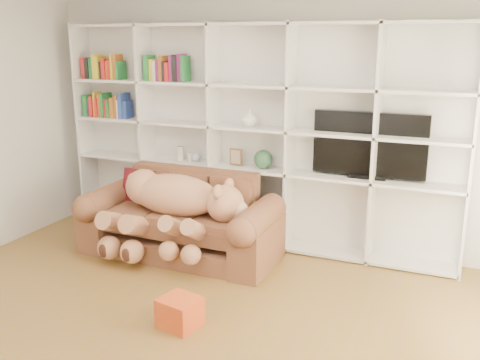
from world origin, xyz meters
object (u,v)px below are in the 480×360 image
at_px(gift_box, 180,312).
at_px(tv, 369,146).
at_px(sofa, 182,224).
at_px(teddy_bear, 172,205).

relative_size(gift_box, tv, 0.26).
xyz_separation_m(sofa, teddy_bear, (-0.01, -0.17, 0.27)).
xyz_separation_m(gift_box, tv, (1.08, 1.98, 1.07)).
height_order(sofa, tv, tv).
bearing_deg(sofa, teddy_bear, -93.06).
bearing_deg(teddy_bear, sofa, 92.67).
xyz_separation_m(sofa, gift_box, (0.72, -1.33, -0.21)).
distance_m(teddy_bear, gift_box, 1.44).
xyz_separation_m(sofa, tv, (1.80, 0.65, 0.87)).
xyz_separation_m(teddy_bear, tv, (1.81, 0.83, 0.60)).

